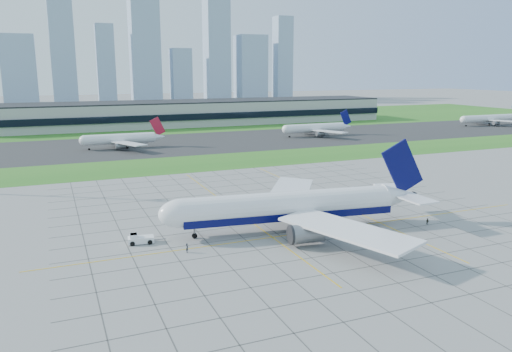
{
  "coord_description": "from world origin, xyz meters",
  "views": [
    {
      "loc": [
        -52.97,
        -95.97,
        35.56
      ],
      "look_at": [
        -1.23,
        28.26,
        7.0
      ],
      "focal_mm": 35.0,
      "sensor_mm": 36.0,
      "label": 1
    }
  ],
  "objects_px": {
    "pushback_tug": "(140,239)",
    "crew_near": "(187,248)",
    "crew_far": "(428,222)",
    "distant_jet_1": "(121,139)",
    "airliner": "(291,207)",
    "distant_jet_2": "(316,128)",
    "distant_jet_3": "(489,118)"
  },
  "relations": [
    {
      "from": "crew_far",
      "to": "distant_jet_2",
      "type": "height_order",
      "value": "distant_jet_2"
    },
    {
      "from": "crew_far",
      "to": "pushback_tug",
      "type": "bearing_deg",
      "value": -146.95
    },
    {
      "from": "pushback_tug",
      "to": "distant_jet_2",
      "type": "height_order",
      "value": "distant_jet_2"
    },
    {
      "from": "crew_near",
      "to": "distant_jet_1",
      "type": "xyz_separation_m",
      "value": [
        7.16,
        144.22,
        3.54
      ]
    },
    {
      "from": "crew_far",
      "to": "distant_jet_1",
      "type": "height_order",
      "value": "distant_jet_1"
    },
    {
      "from": "crew_far",
      "to": "distant_jet_3",
      "type": "distance_m",
      "value": 246.03
    },
    {
      "from": "airliner",
      "to": "pushback_tug",
      "type": "xyz_separation_m",
      "value": [
        -33.26,
        4.03,
        -4.47
      ]
    },
    {
      "from": "distant_jet_3",
      "to": "crew_far",
      "type": "bearing_deg",
      "value": -140.21
    },
    {
      "from": "pushback_tug",
      "to": "crew_near",
      "type": "distance_m",
      "value": 11.98
    },
    {
      "from": "pushback_tug",
      "to": "airliner",
      "type": "bearing_deg",
      "value": 0.28
    },
    {
      "from": "airliner",
      "to": "distant_jet_2",
      "type": "bearing_deg",
      "value": 65.92
    },
    {
      "from": "distant_jet_1",
      "to": "crew_far",
      "type": "bearing_deg",
      "value": -71.46
    },
    {
      "from": "distant_jet_2",
      "to": "crew_far",
      "type": "bearing_deg",
      "value": -110.06
    },
    {
      "from": "pushback_tug",
      "to": "crew_near",
      "type": "xyz_separation_m",
      "value": [
        7.83,
        -9.07,
        -0.02
      ]
    },
    {
      "from": "airliner",
      "to": "distant_jet_1",
      "type": "relative_size",
      "value": 1.49
    },
    {
      "from": "airliner",
      "to": "crew_far",
      "type": "relative_size",
      "value": 40.61
    },
    {
      "from": "airliner",
      "to": "distant_jet_2",
      "type": "distance_m",
      "value": 167.84
    },
    {
      "from": "crew_near",
      "to": "distant_jet_2",
      "type": "relative_size",
      "value": 0.04
    },
    {
      "from": "crew_near",
      "to": "distant_jet_1",
      "type": "bearing_deg",
      "value": 25.71
    },
    {
      "from": "distant_jet_2",
      "to": "pushback_tug",
      "type": "bearing_deg",
      "value": -130.8
    },
    {
      "from": "distant_jet_2",
      "to": "distant_jet_3",
      "type": "distance_m",
      "value": 133.45
    },
    {
      "from": "distant_jet_1",
      "to": "distant_jet_2",
      "type": "bearing_deg",
      "value": 2.33
    },
    {
      "from": "airliner",
      "to": "pushback_tug",
      "type": "relative_size",
      "value": 8.01
    },
    {
      "from": "pushback_tug",
      "to": "crew_near",
      "type": "height_order",
      "value": "pushback_tug"
    },
    {
      "from": "crew_far",
      "to": "distant_jet_3",
      "type": "xyz_separation_m",
      "value": [
        189.02,
        157.43,
        3.71
      ]
    },
    {
      "from": "airliner",
      "to": "distant_jet_3",
      "type": "height_order",
      "value": "airliner"
    },
    {
      "from": "airliner",
      "to": "distant_jet_3",
      "type": "xyz_separation_m",
      "value": [
        220.47,
        148.42,
        -0.95
      ]
    },
    {
      "from": "distant_jet_1",
      "to": "distant_jet_2",
      "type": "xyz_separation_m",
      "value": [
        105.38,
        4.28,
        0.0
      ]
    },
    {
      "from": "pushback_tug",
      "to": "distant_jet_1",
      "type": "xyz_separation_m",
      "value": [
        15.0,
        135.15,
        3.52
      ]
    },
    {
      "from": "pushback_tug",
      "to": "crew_far",
      "type": "bearing_deg",
      "value": -4.21
    },
    {
      "from": "airliner",
      "to": "distant_jet_1",
      "type": "xyz_separation_m",
      "value": [
        -18.27,
        139.17,
        -0.95
      ]
    },
    {
      "from": "crew_far",
      "to": "distant_jet_3",
      "type": "relative_size",
      "value": 0.03
    }
  ]
}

